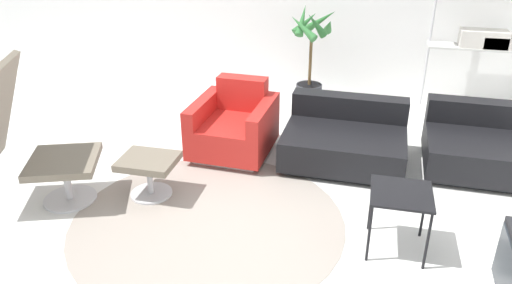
{
  "coord_description": "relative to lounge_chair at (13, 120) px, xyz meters",
  "views": [
    {
      "loc": [
        0.99,
        -3.16,
        2.3
      ],
      "look_at": [
        0.15,
        0.37,
        0.55
      ],
      "focal_mm": 35.0,
      "sensor_mm": 36.0,
      "label": 1
    }
  ],
  "objects": [
    {
      "name": "round_rug",
      "position": [
        1.54,
        0.07,
        -0.76
      ],
      "size": [
        2.18,
        2.18,
        0.01
      ],
      "color": "gray",
      "rests_on": "ground_plane"
    },
    {
      "name": "armchair_red",
      "position": [
        1.42,
        1.31,
        -0.5
      ],
      "size": [
        0.78,
        0.85,
        0.7
      ],
      "rotation": [
        0.0,
        0.0,
        3.09
      ],
      "color": "silver",
      "rests_on": "ground_plane"
    },
    {
      "name": "couch_second",
      "position": [
        3.72,
        1.52,
        -0.55
      ],
      "size": [
        0.93,
        0.92,
        0.57
      ],
      "rotation": [
        0.0,
        0.0,
        3.12
      ],
      "color": "black",
      "rests_on": "ground_plane"
    },
    {
      "name": "potted_plant",
      "position": [
        1.99,
        2.68,
        -0.23
      ],
      "size": [
        0.57,
        0.59,
        1.25
      ],
      "color": "#333338",
      "rests_on": "ground_plane"
    },
    {
      "name": "shelf_unit",
      "position": [
        3.96,
        3.0,
        0.31
      ],
      "size": [
        1.25,
        0.28,
        1.9
      ],
      "color": "#BCBCC1",
      "rests_on": "ground_plane"
    },
    {
      "name": "lounge_chair",
      "position": [
        0.0,
        0.0,
        0.0
      ],
      "size": [
        1.06,
        0.83,
        1.33
      ],
      "rotation": [
        0.0,
        0.0,
        -1.21
      ],
      "color": "#BCBCC1",
      "rests_on": "ground_plane"
    },
    {
      "name": "ottoman",
      "position": [
        0.94,
        0.35,
        -0.5
      ],
      "size": [
        0.47,
        0.4,
        0.36
      ],
      "color": "#BCBCC1",
      "rests_on": "ground_plane"
    },
    {
      "name": "couch_low",
      "position": [
        2.51,
        1.37,
        -0.55
      ],
      "size": [
        1.16,
        0.93,
        0.57
      ],
      "rotation": [
        0.0,
        0.0,
        3.12
      ],
      "color": "black",
      "rests_on": "ground_plane"
    },
    {
      "name": "side_table",
      "position": [
        2.98,
        0.07,
        -0.34
      ],
      "size": [
        0.43,
        0.43,
        0.48
      ],
      "color": "black",
      "rests_on": "ground_plane"
    },
    {
      "name": "ground_plane",
      "position": [
        1.69,
        0.1,
        -0.76
      ],
      "size": [
        12.0,
        12.0,
        0.0
      ],
      "primitive_type": "plane",
      "color": "silver"
    }
  ]
}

